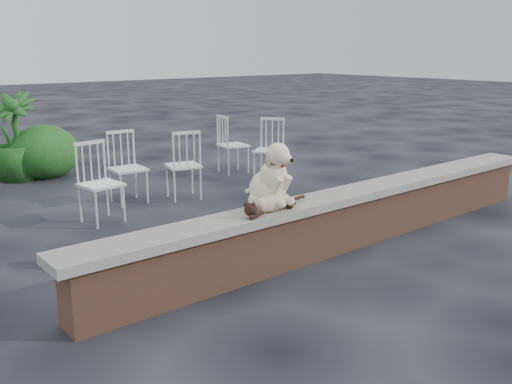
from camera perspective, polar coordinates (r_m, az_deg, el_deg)
ground at (r=5.93m, az=9.50°, el=-5.26°), size 60.00×60.00×0.00m
brick_wall at (r=5.85m, az=9.60°, el=-2.96°), size 6.00×0.30×0.50m
capstone at (r=5.78m, az=9.72°, el=-0.21°), size 6.20×0.40×0.08m
dog at (r=5.04m, az=1.17°, el=1.90°), size 0.45×0.56×0.61m
cat at (r=4.94m, az=1.57°, el=-1.03°), size 0.99×0.33×0.17m
chair_a at (r=6.70m, az=-15.55°, el=0.87°), size 0.62×0.62×0.94m
chair_d at (r=8.65m, az=1.32°, el=4.37°), size 0.78×0.78×0.94m
chair_c at (r=7.58m, az=-7.44°, el=2.82°), size 0.69×0.69×0.94m
chair_e at (r=9.14m, az=-2.35°, el=4.90°), size 0.64×0.64×0.94m
chair_b at (r=7.49m, az=-12.94°, el=2.43°), size 0.59×0.59×0.94m
potted_plant_b at (r=9.31m, az=-23.42°, el=5.17°), size 1.06×1.06×1.34m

